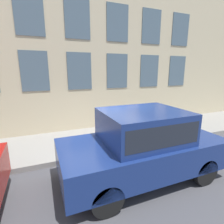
{
  "coord_description": "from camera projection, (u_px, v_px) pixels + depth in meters",
  "views": [
    {
      "loc": [
        -5.4,
        1.76,
        3.02
      ],
      "look_at": [
        0.56,
        -0.68,
        1.49
      ],
      "focal_mm": 28.0,
      "sensor_mm": 36.0,
      "label": 1
    }
  ],
  "objects": [
    {
      "name": "parked_car_navy_near",
      "position": [
        142.0,
        143.0,
        4.86
      ],
      "size": [
        2.07,
        4.54,
        1.98
      ],
      "color": "black",
      "rests_on": "ground_plane"
    },
    {
      "name": "building_facade",
      "position": [
        78.0,
        46.0,
        7.99
      ],
      "size": [
        0.33,
        40.0,
        8.21
      ],
      "color": "#C6B793",
      "rests_on": "ground_plane"
    },
    {
      "name": "person",
      "position": [
        121.0,
        125.0,
        7.0
      ],
      "size": [
        0.28,
        0.19,
        1.16
      ],
      "rotation": [
        0.0,
        0.0,
        -0.24
      ],
      "color": "navy",
      "rests_on": "sidewalk"
    },
    {
      "name": "ground_plane",
      "position": [
        100.0,
        158.0,
        6.21
      ],
      "size": [
        80.0,
        80.0,
        0.0
      ],
      "primitive_type": "plane",
      "color": "#47474C"
    },
    {
      "name": "sidewalk",
      "position": [
        89.0,
        141.0,
        7.49
      ],
      "size": [
        2.89,
        60.0,
        0.18
      ],
      "color": "gray",
      "rests_on": "ground_plane"
    },
    {
      "name": "fire_hydrant",
      "position": [
        103.0,
        136.0,
        6.58
      ],
      "size": [
        0.32,
        0.44,
        0.86
      ],
      "color": "red",
      "rests_on": "sidewalk"
    }
  ]
}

